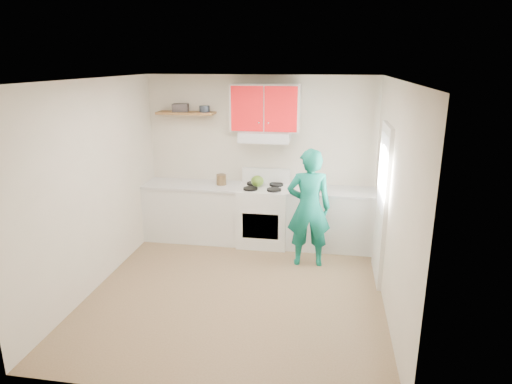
% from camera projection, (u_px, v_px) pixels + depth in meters
% --- Properties ---
extents(floor, '(3.80, 3.80, 0.00)m').
position_uv_depth(floor, '(237.00, 290.00, 5.63)').
color(floor, brown).
rests_on(floor, ground).
extents(ceiling, '(3.60, 3.80, 0.04)m').
position_uv_depth(ceiling, '(235.00, 80.00, 4.89)').
color(ceiling, white).
rests_on(ceiling, floor).
extents(back_wall, '(3.60, 0.04, 2.60)m').
position_uv_depth(back_wall, '(260.00, 159.00, 7.06)').
color(back_wall, beige).
rests_on(back_wall, floor).
extents(front_wall, '(3.60, 0.04, 2.60)m').
position_uv_depth(front_wall, '(186.00, 261.00, 3.47)').
color(front_wall, beige).
rests_on(front_wall, floor).
extents(left_wall, '(0.04, 3.80, 2.60)m').
position_uv_depth(left_wall, '(95.00, 186.00, 5.54)').
color(left_wall, beige).
rests_on(left_wall, floor).
extents(right_wall, '(0.04, 3.80, 2.60)m').
position_uv_depth(right_wall, '(393.00, 200.00, 4.98)').
color(right_wall, beige).
rests_on(right_wall, floor).
extents(door, '(0.05, 0.85, 2.05)m').
position_uv_depth(door, '(382.00, 204.00, 5.73)').
color(door, white).
rests_on(door, floor).
extents(door_glass, '(0.01, 0.55, 0.95)m').
position_uv_depth(door_glass, '(382.00, 172.00, 5.61)').
color(door_glass, white).
rests_on(door_glass, door).
extents(counter_left, '(1.52, 0.60, 0.90)m').
position_uv_depth(counter_left, '(194.00, 212.00, 7.18)').
color(counter_left, silver).
rests_on(counter_left, floor).
extents(counter_right, '(1.32, 0.60, 0.90)m').
position_uv_depth(counter_right, '(330.00, 219.00, 6.84)').
color(counter_right, silver).
rests_on(counter_right, floor).
extents(stove, '(0.76, 0.65, 0.92)m').
position_uv_depth(stove, '(263.00, 216.00, 6.98)').
color(stove, white).
rests_on(stove, floor).
extents(range_hood, '(0.76, 0.44, 0.15)m').
position_uv_depth(range_hood, '(265.00, 137.00, 6.73)').
color(range_hood, silver).
rests_on(range_hood, back_wall).
extents(upper_cabinets, '(1.02, 0.33, 0.70)m').
position_uv_depth(upper_cabinets, '(266.00, 108.00, 6.66)').
color(upper_cabinets, red).
rests_on(upper_cabinets, back_wall).
extents(shelf, '(0.90, 0.30, 0.04)m').
position_uv_depth(shelf, '(186.00, 113.00, 6.89)').
color(shelf, brown).
rests_on(shelf, back_wall).
extents(books, '(0.25, 0.19, 0.12)m').
position_uv_depth(books, '(180.00, 108.00, 6.88)').
color(books, '#3F3839').
rests_on(books, shelf).
extents(tin, '(0.18, 0.18, 0.10)m').
position_uv_depth(tin, '(205.00, 109.00, 6.83)').
color(tin, '#333D4C').
rests_on(tin, shelf).
extents(kettle, '(0.26, 0.26, 0.17)m').
position_uv_depth(kettle, '(257.00, 181.00, 6.88)').
color(kettle, '#4C6F1F').
rests_on(kettle, stove).
extents(crock, '(0.19, 0.19, 0.19)m').
position_uv_depth(crock, '(221.00, 180.00, 6.98)').
color(crock, '#4D3921').
rests_on(crock, counter_left).
extents(cutting_board, '(0.31, 0.27, 0.02)m').
position_uv_depth(cutting_board, '(313.00, 189.00, 6.78)').
color(cutting_board, olive).
rests_on(cutting_board, counter_right).
extents(silicone_mat, '(0.33, 0.28, 0.01)m').
position_uv_depth(silicone_mat, '(347.00, 192.00, 6.70)').
color(silicone_mat, red).
rests_on(silicone_mat, counter_right).
extents(person, '(0.65, 0.47, 1.68)m').
position_uv_depth(person, '(309.00, 208.00, 6.14)').
color(person, '#0B6756').
rests_on(person, floor).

